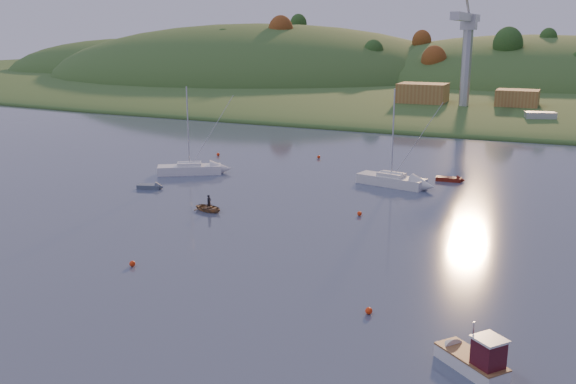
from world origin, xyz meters
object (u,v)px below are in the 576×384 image
at_px(canoe, 209,208).
at_px(fishing_boat, 467,355).
at_px(sailboat_far, 391,179).
at_px(grey_dinghy, 154,187).
at_px(sailboat_near, 190,168).
at_px(red_tender, 454,180).

bearing_deg(canoe, fishing_boat, -111.26).
height_order(fishing_boat, sailboat_far, sailboat_far).
distance_m(sailboat_far, grey_dinghy, 29.80).
bearing_deg(sailboat_near, red_tender, -15.07).
bearing_deg(grey_dinghy, fishing_boat, -51.10).
relative_size(fishing_boat, sailboat_far, 0.43).
bearing_deg(fishing_boat, red_tender, -40.35).
height_order(sailboat_far, red_tender, sailboat_far).
distance_m(sailboat_near, sailboat_far, 27.42).
xyz_separation_m(sailboat_far, canoe, (-14.85, -19.78, -0.43)).
height_order(canoe, red_tender, red_tender).
height_order(sailboat_near, grey_dinghy, sailboat_near).
distance_m(sailboat_near, canoe, 19.41).
relative_size(sailboat_near, canoe, 3.50).
bearing_deg(fishing_boat, sailboat_far, -30.42).
xyz_separation_m(sailboat_far, grey_dinghy, (-26.43, -13.74, -0.53)).
bearing_deg(grey_dinghy, red_tender, 12.92).
xyz_separation_m(fishing_boat, canoe, (-30.95, 22.68, -0.41)).
xyz_separation_m(sailboat_far, red_tender, (6.92, 5.51, -0.51)).
bearing_deg(canoe, sailboat_near, 53.82).
distance_m(fishing_boat, canoe, 38.38).
relative_size(fishing_boat, canoe, 1.54).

